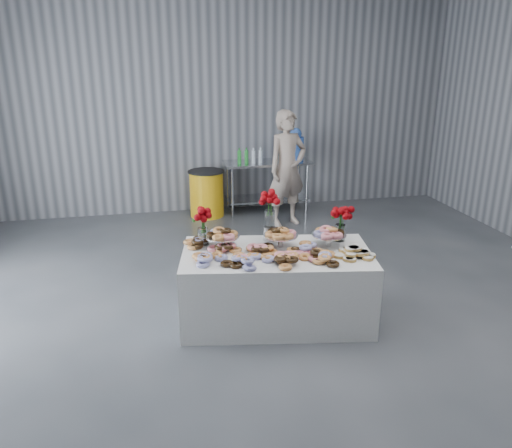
% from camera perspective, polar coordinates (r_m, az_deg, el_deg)
% --- Properties ---
extents(ground, '(9.00, 9.00, 0.00)m').
position_cam_1_polar(ground, '(5.04, 4.91, -12.81)').
color(ground, '#36393D').
rests_on(ground, ground).
extents(room_walls, '(8.04, 9.04, 4.02)m').
position_cam_1_polar(room_walls, '(4.29, 1.96, 18.84)').
color(room_walls, gray).
rests_on(room_walls, ground).
extents(display_table, '(2.04, 1.31, 0.75)m').
position_cam_1_polar(display_table, '(5.18, 2.33, -7.07)').
color(display_table, white).
rests_on(display_table, ground).
extents(prep_table, '(1.50, 0.60, 0.90)m').
position_cam_1_polar(prep_table, '(8.66, 1.27, 5.35)').
color(prep_table, silver).
rests_on(prep_table, ground).
extents(donut_mounds, '(1.92, 1.10, 0.09)m').
position_cam_1_polar(donut_mounds, '(4.97, 2.54, -2.96)').
color(donut_mounds, '#D5884E').
rests_on(donut_mounds, display_table).
extents(cake_stand_left, '(0.36, 0.36, 0.17)m').
position_cam_1_polar(cake_stand_left, '(5.11, -3.89, -1.23)').
color(cake_stand_left, silver).
rests_on(cake_stand_left, display_table).
extents(cake_stand_mid, '(0.36, 0.36, 0.17)m').
position_cam_1_polar(cake_stand_mid, '(5.12, 2.83, -1.14)').
color(cake_stand_mid, silver).
rests_on(cake_stand_mid, display_table).
extents(cake_stand_right, '(0.36, 0.36, 0.17)m').
position_cam_1_polar(cake_stand_right, '(5.19, 8.33, -1.05)').
color(cake_stand_right, silver).
rests_on(cake_stand_right, display_table).
extents(danish_pile, '(0.48, 0.48, 0.11)m').
position_cam_1_polar(danish_pile, '(4.99, 11.16, -3.10)').
color(danish_pile, silver).
rests_on(danish_pile, display_table).
extents(bouquet_left, '(0.26, 0.26, 0.42)m').
position_cam_1_polar(bouquet_left, '(5.16, -6.13, 0.75)').
color(bouquet_left, white).
rests_on(bouquet_left, display_table).
extents(bouquet_right, '(0.26, 0.26, 0.42)m').
position_cam_1_polar(bouquet_right, '(5.31, 9.72, 1.11)').
color(bouquet_right, white).
rests_on(bouquet_right, display_table).
extents(bouquet_center, '(0.26, 0.26, 0.57)m').
position_cam_1_polar(bouquet_center, '(5.23, 1.59, 2.06)').
color(bouquet_center, silver).
rests_on(bouquet_center, display_table).
extents(water_jug, '(0.28, 0.28, 0.55)m').
position_cam_1_polar(water_jug, '(8.68, 4.54, 8.90)').
color(water_jug, '#457EEC').
rests_on(water_jug, prep_table).
extents(drink_bottles, '(0.54, 0.08, 0.27)m').
position_cam_1_polar(drink_bottles, '(8.41, -0.70, 7.84)').
color(drink_bottles, '#268C33').
rests_on(drink_bottles, prep_table).
extents(person, '(0.77, 0.62, 1.84)m').
position_cam_1_polar(person, '(7.97, 3.59, 6.32)').
color(person, '#CC8C93').
rests_on(person, ground).
extents(trash_barrel, '(0.61, 0.61, 0.79)m').
position_cam_1_polar(trash_barrel, '(8.54, -5.66, 3.50)').
color(trash_barrel, '#EBAB13').
rests_on(trash_barrel, ground).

